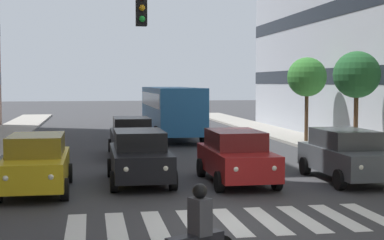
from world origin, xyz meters
TOP-DOWN VIEW (x-y plane):
  - ground_plane at (0.00, 0.00)m, footprint 180.00×180.00m
  - crosswalk_markings at (-0.00, 0.00)m, footprint 7.65×2.80m
  - car_0 at (-5.16, -4.82)m, footprint 2.02×4.44m
  - car_1 at (-1.44, -5.11)m, footprint 2.02×4.44m
  - car_2 at (1.69, -5.65)m, footprint 2.02×4.44m
  - car_3 at (4.88, -4.65)m, footprint 2.02×4.44m
  - car_row2_0 at (1.45, -12.71)m, footprint 2.02×4.44m
  - bus_behind_traffic at (-1.44, -20.71)m, footprint 2.78×10.50m
  - motorcycle_with_rider at (1.47, 3.50)m, footprint 1.57×0.85m
  - street_lamp_left at (-7.30, -6.59)m, footprint 2.59×0.28m
  - street_tree_2 at (-8.36, -10.69)m, footprint 2.08×2.08m
  - street_tree_3 at (-8.17, -16.14)m, footprint 2.11×2.11m

SIDE VIEW (x-z plane):
  - ground_plane at x=0.00m, z-range 0.00..0.00m
  - crosswalk_markings at x=0.00m, z-range 0.00..0.01m
  - motorcycle_with_rider at x=1.47m, z-range -0.14..1.43m
  - car_0 at x=-5.16m, z-range 0.03..1.75m
  - car_1 at x=-1.44m, z-range 0.03..1.75m
  - car_2 at x=1.69m, z-range 0.03..1.75m
  - car_3 at x=4.88m, z-range 0.03..1.75m
  - car_row2_0 at x=1.45m, z-range 0.03..1.75m
  - bus_behind_traffic at x=-1.44m, z-range 0.36..3.36m
  - street_tree_3 at x=-8.17m, z-range 1.32..5.82m
  - street_tree_2 at x=-8.36m, z-range 1.35..5.89m
  - street_lamp_left at x=-7.30m, z-range 0.93..8.48m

